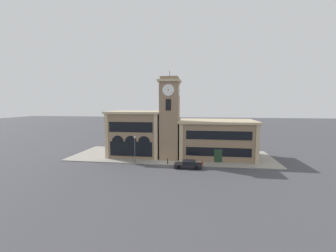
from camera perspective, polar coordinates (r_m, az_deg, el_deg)
name	(u,v)px	position (r m, az deg, el deg)	size (l,w,h in m)	color
ground_plane	(166,165)	(42.03, -0.53, -9.92)	(300.00, 300.00, 0.00)	#424247
sidewalk_kerb	(171,156)	(49.13, 0.82, -7.54)	(42.22, 14.84, 0.15)	gray
clock_tower	(170,118)	(45.42, 0.42, 1.98)	(4.41, 4.41, 17.82)	#897056
town_hall_left_wing	(138,133)	(50.29, -7.75, -1.74)	(11.65, 10.50, 9.68)	#897056
town_hall_right_wing	(217,139)	(48.59, 12.26, -3.16)	(15.66, 10.50, 7.86)	#897056
parked_car_near	(188,164)	(40.08, 5.18, -9.64)	(4.83, 1.93, 1.39)	black
street_lamp	(135,145)	(42.97, -8.44, -4.82)	(0.36, 0.36, 5.04)	#4C4C51
bollard	(168,161)	(42.12, -0.10, -8.95)	(0.18, 0.18, 1.06)	black
fire_hydrant	(202,163)	(41.76, 8.72, -9.29)	(0.22, 0.22, 0.87)	red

